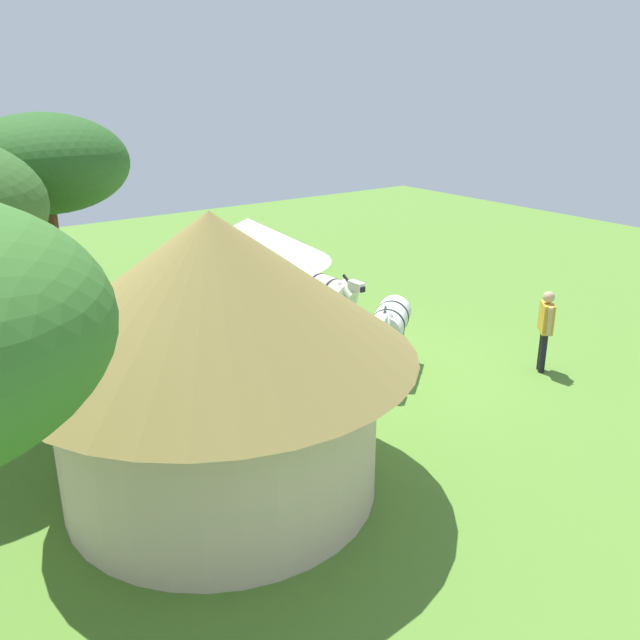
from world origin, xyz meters
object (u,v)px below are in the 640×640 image
shade_umbrella (249,240)px  thatched_hut (216,343)px  zebra_nearest_camera (389,323)px  zebra_by_umbrella (329,291)px  guest_beside_umbrella (180,304)px  patio_chair_near_hut (240,316)px  patio_dining_table (252,329)px  patio_chair_east_end (265,359)px  acacia_tree_behind_hut (45,164)px  standing_watcher (546,324)px

shade_umbrella → thatched_hut: bearing=144.0°
zebra_nearest_camera → zebra_by_umbrella: 2.74m
guest_beside_umbrella → patio_chair_near_hut: bearing=47.9°
guest_beside_umbrella → zebra_nearest_camera: bearing=11.3°
thatched_hut → guest_beside_umbrella: thatched_hut is taller
patio_dining_table → zebra_by_umbrella: (0.49, -2.40, 0.29)m
patio_chair_near_hut → patio_chair_east_end: same height
thatched_hut → acacia_tree_behind_hut: 6.65m
zebra_by_umbrella → acacia_tree_behind_hut: bearing=-22.0°
patio_dining_table → zebra_by_umbrella: size_ratio=0.77×
patio_chair_near_hut → guest_beside_umbrella: 1.41m
shade_umbrella → guest_beside_umbrella: (1.68, 0.85, -1.65)m
standing_watcher → shade_umbrella: bearing=89.0°
thatched_hut → shade_umbrella: bearing=-36.0°
patio_chair_east_end → zebra_by_umbrella: size_ratio=0.41×
patio_dining_table → patio_chair_east_end: 1.34m
zebra_nearest_camera → patio_dining_table: bearing=2.0°
shade_umbrella → patio_chair_east_end: size_ratio=3.75×
patio_dining_table → guest_beside_umbrella: size_ratio=1.06×
thatched_hut → patio_dining_table: size_ratio=3.30×
shade_umbrella → standing_watcher: size_ratio=1.97×
thatched_hut → shade_umbrella: (3.91, -2.84, 0.33)m
patio_chair_near_hut → zebra_by_umbrella: size_ratio=0.41×
thatched_hut → patio_dining_table: (3.91, -2.84, -1.61)m
patio_chair_near_hut → guest_beside_umbrella: guest_beside_umbrella is taller
acacia_tree_behind_hut → patio_chair_east_end: bearing=-144.5°
guest_beside_umbrella → acacia_tree_behind_hut: 3.95m
guest_beside_umbrella → patio_dining_table: bearing=2.8°
patio_dining_table → guest_beside_umbrella: guest_beside_umbrella is taller
thatched_hut → guest_beside_umbrella: 6.08m
patio_dining_table → zebra_by_umbrella: 2.47m
patio_chair_east_end → zebra_nearest_camera: 2.59m
acacia_tree_behind_hut → patio_dining_table: bearing=-128.5°
zebra_nearest_camera → standing_watcher: bearing=-164.8°
patio_dining_table → patio_chair_east_end: bearing=160.3°
patio_dining_table → zebra_nearest_camera: 2.94m
thatched_hut → zebra_nearest_camera: size_ratio=3.13×
shade_umbrella → acacia_tree_behind_hut: 4.25m
patio_chair_near_hut → zebra_by_umbrella: 2.17m
shade_umbrella → patio_chair_near_hut: shade_umbrella is taller
standing_watcher → zebra_by_umbrella: size_ratio=0.78×
shade_umbrella → patio_chair_near_hut: bearing=-18.6°
patio_dining_table → zebra_nearest_camera: zebra_nearest_camera is taller
standing_watcher → acacia_tree_behind_hut: size_ratio=0.34×
thatched_hut → zebra_nearest_camera: bearing=-70.2°
shade_umbrella → patio_chair_near_hut: 2.47m
zebra_by_umbrella → acacia_tree_behind_hut: size_ratio=0.43×
standing_watcher → patio_chair_east_end: bearing=101.6°
patio_chair_east_end → standing_watcher: 5.67m
patio_dining_table → patio_chair_near_hut: patio_chair_near_hut is taller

